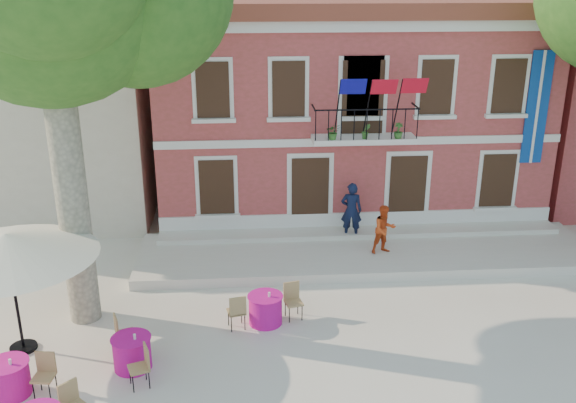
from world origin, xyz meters
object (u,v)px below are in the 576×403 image
at_px(patio_umbrella, 7,246).
at_px(cafe_table_0, 9,377).
at_px(pedestrian_navy, 351,210).
at_px(pedestrian_orange, 384,229).
at_px(cafe_table_3, 132,351).
at_px(cafe_table_4, 265,308).

bearing_deg(patio_umbrella, cafe_table_0, -80.82).
xyz_separation_m(pedestrian_navy, pedestrian_orange, (0.80, -1.25, -0.16)).
relative_size(patio_umbrella, pedestrian_orange, 2.63).
xyz_separation_m(cafe_table_3, cafe_table_4, (3.06, 1.71, 0.00)).
distance_m(cafe_table_0, cafe_table_3, 2.55).
relative_size(cafe_table_0, cafe_table_3, 1.01).
relative_size(pedestrian_orange, cafe_table_4, 0.77).
height_order(patio_umbrella, cafe_table_3, patio_umbrella).
relative_size(patio_umbrella, cafe_table_3, 2.04).
height_order(patio_umbrella, cafe_table_0, patio_umbrella).
xyz_separation_m(patio_umbrella, cafe_table_0, (0.28, -1.73, -2.24)).
height_order(cafe_table_0, cafe_table_3, same).
relative_size(patio_umbrella, cafe_table_0, 2.03).
xyz_separation_m(pedestrian_orange, cafe_table_4, (-3.74, -3.36, -0.64)).
bearing_deg(cafe_table_3, cafe_table_4, 29.24).
xyz_separation_m(pedestrian_navy, cafe_table_3, (-5.99, -6.32, -0.80)).
xyz_separation_m(patio_umbrella, pedestrian_navy, (8.70, 5.37, -1.44)).
bearing_deg(patio_umbrella, cafe_table_4, 7.52).
height_order(patio_umbrella, cafe_table_4, patio_umbrella).
distance_m(cafe_table_0, cafe_table_4, 6.02).
distance_m(pedestrian_navy, cafe_table_3, 8.74).
xyz_separation_m(pedestrian_navy, cafe_table_0, (-8.42, -7.10, -0.80)).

